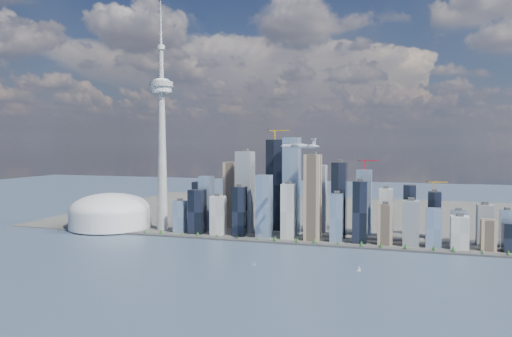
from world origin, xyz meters
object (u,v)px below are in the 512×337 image
(sailboat_east, at_px, (359,269))
(sailboat_west, at_px, (254,264))
(dome_stadium, at_px, (110,213))
(needle_tower, at_px, (162,134))
(airplane, at_px, (299,146))

(sailboat_east, bearing_deg, sailboat_west, 178.57)
(dome_stadium, distance_m, sailboat_east, 679.31)
(needle_tower, relative_size, dome_stadium, 2.75)
(dome_stadium, relative_size, sailboat_west, 22.74)
(airplane, height_order, sailboat_east, airplane)
(sailboat_west, bearing_deg, dome_stadium, 164.72)
(airplane, bearing_deg, sailboat_west, -108.43)
(airplane, relative_size, sailboat_west, 8.86)
(sailboat_east, bearing_deg, dome_stadium, 153.99)
(dome_stadium, bearing_deg, sailboat_west, -28.67)
(dome_stadium, bearing_deg, airplane, -13.43)
(needle_tower, distance_m, airplane, 391.54)
(dome_stadium, xyz_separation_m, sailboat_west, (456.09, -249.40, -36.62))
(dome_stadium, height_order, airplane, airplane)
(needle_tower, xyz_separation_m, sailboat_west, (316.09, -259.40, -233.02))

